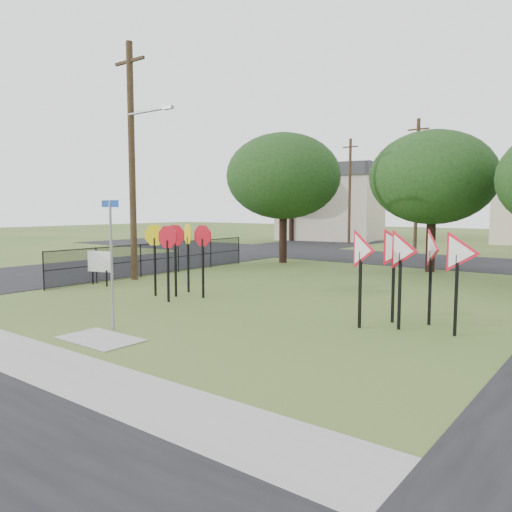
{
  "coord_description": "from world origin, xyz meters",
  "views": [
    {
      "loc": [
        9.95,
        -9.33,
        3.11
      ],
      "look_at": [
        0.5,
        3.0,
        1.6
      ],
      "focal_mm": 35.0,
      "sensor_mm": 36.0,
      "label": 1
    }
  ],
  "objects_px": {
    "street_name_sign": "(111,257)",
    "info_board": "(99,263)",
    "stop_sign_cluster": "(178,243)",
    "yield_sign_cluster": "(408,255)"
  },
  "relations": [
    {
      "from": "stop_sign_cluster",
      "to": "info_board",
      "type": "xyz_separation_m",
      "value": [
        -4.37,
        -0.14,
        -0.95
      ]
    },
    {
      "from": "street_name_sign",
      "to": "yield_sign_cluster",
      "type": "bearing_deg",
      "value": 38.93
    },
    {
      "from": "stop_sign_cluster",
      "to": "yield_sign_cluster",
      "type": "xyz_separation_m",
      "value": [
        8.01,
        0.42,
        0.03
      ]
    },
    {
      "from": "street_name_sign",
      "to": "yield_sign_cluster",
      "type": "height_order",
      "value": "street_name_sign"
    },
    {
      "from": "stop_sign_cluster",
      "to": "yield_sign_cluster",
      "type": "distance_m",
      "value": 8.02
    },
    {
      "from": "street_name_sign",
      "to": "yield_sign_cluster",
      "type": "xyz_separation_m",
      "value": [
        5.87,
        4.74,
        0.04
      ]
    },
    {
      "from": "street_name_sign",
      "to": "info_board",
      "type": "relative_size",
      "value": 2.38
    },
    {
      "from": "street_name_sign",
      "to": "stop_sign_cluster",
      "type": "relative_size",
      "value": 1.3
    },
    {
      "from": "stop_sign_cluster",
      "to": "street_name_sign",
      "type": "bearing_deg",
      "value": -63.65
    },
    {
      "from": "street_name_sign",
      "to": "stop_sign_cluster",
      "type": "bearing_deg",
      "value": 116.35
    }
  ]
}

